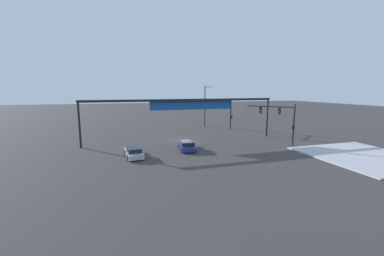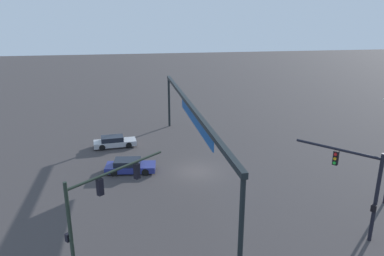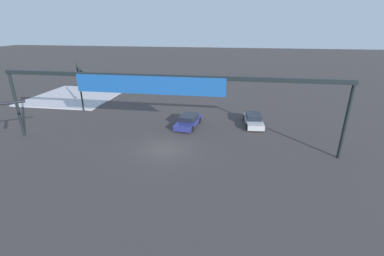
{
  "view_description": "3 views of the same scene",
  "coord_description": "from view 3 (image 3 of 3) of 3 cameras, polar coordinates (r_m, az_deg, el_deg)",
  "views": [
    {
      "loc": [
        -9.94,
        -37.08,
        8.05
      ],
      "look_at": [
        1.43,
        -0.22,
        1.96
      ],
      "focal_mm": 23.04,
      "sensor_mm": 36.0,
      "label": 1
    },
    {
      "loc": [
        30.16,
        -6.05,
        13.76
      ],
      "look_at": [
        -0.86,
        -0.26,
        3.97
      ],
      "focal_mm": 33.76,
      "sensor_mm": 36.0,
      "label": 2
    },
    {
      "loc": [
        -5.9,
        21.09,
        10.54
      ],
      "look_at": [
        -2.47,
        0.04,
        2.18
      ],
      "focal_mm": 24.87,
      "sensor_mm": 36.0,
      "label": 3
    }
  ],
  "objects": [
    {
      "name": "ground_plane",
      "position": [
        24.31,
        -5.76,
        -4.42
      ],
      "size": [
        224.21,
        224.21,
        0.0
      ],
      "primitive_type": "plane",
      "color": "#3A3636"
    },
    {
      "name": "sidewalk_corner",
      "position": [
        45.32,
        -23.64,
        6.25
      ],
      "size": [
        12.14,
        12.59,
        0.15
      ],
      "primitive_type": "cube",
      "color": "#B4B1B9",
      "rests_on": "ground"
    },
    {
      "name": "traffic_signal_near_corner",
      "position": [
        34.67,
        -22.56,
        9.31
      ],
      "size": [
        4.56,
        5.5,
        6.04
      ],
      "rotation": [
        0.0,
        0.0,
        2.28
      ],
      "color": "black",
      "rests_on": "ground"
    },
    {
      "name": "overhead_sign_gantry",
      "position": [
        23.08,
        -6.77,
        9.18
      ],
      "size": [
        30.14,
        0.43,
        6.59
      ],
      "color": "black",
      "rests_on": "ground"
    },
    {
      "name": "sedan_car_approaching",
      "position": [
        29.32,
        -0.78,
        1.53
      ],
      "size": [
        2.49,
        4.75,
        1.21
      ],
      "rotation": [
        0.0,
        0.0,
        1.43
      ],
      "color": "navy",
      "rests_on": "ground"
    },
    {
      "name": "sedan_car_waiting_far",
      "position": [
        30.45,
        13.03,
        1.73
      ],
      "size": [
        2.13,
        4.68,
        1.21
      ],
      "rotation": [
        0.0,
        0.0,
        1.65
      ],
      "color": "#ADADB1",
      "rests_on": "ground"
    }
  ]
}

